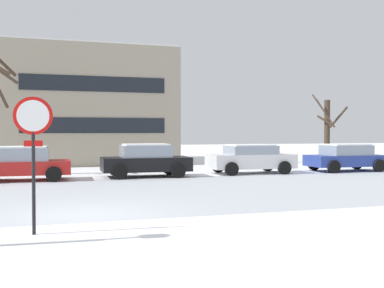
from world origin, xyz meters
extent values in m
plane|color=white|center=(0.00, 0.00, 0.00)|extent=(120.00, 120.00, 0.00)
cube|color=#B7BCC4|center=(0.00, 3.83, 0.00)|extent=(80.00, 9.66, 0.00)
cylinder|color=black|center=(-1.14, -1.90, 1.16)|extent=(0.07, 0.13, 2.31)
cylinder|color=red|center=(-1.14, -1.90, 2.36)|extent=(0.76, 0.05, 0.76)
cylinder|color=white|center=(-1.14, -1.91, 2.36)|extent=(0.62, 0.05, 0.62)
cube|color=red|center=(-1.14, -1.90, 1.81)|extent=(0.36, 0.04, 0.12)
cylinder|color=white|center=(-1.14, -1.89, 2.41)|extent=(0.42, 0.04, 0.42)
cube|color=red|center=(-1.73, 9.22, 0.55)|extent=(3.96, 1.96, 0.56)
cube|color=#8C99A8|center=(-1.73, 9.22, 1.10)|extent=(2.20, 1.75, 0.55)
cube|color=white|center=(-1.73, 9.22, 1.40)|extent=(2.00, 1.62, 0.06)
cylinder|color=black|center=(-0.43, 10.11, 0.32)|extent=(0.65, 0.24, 0.64)
cylinder|color=black|center=(-0.50, 8.25, 0.32)|extent=(0.65, 0.24, 0.64)
cube|color=black|center=(3.54, 9.32, 0.58)|extent=(4.01, 1.99, 0.62)
cube|color=#8C99A8|center=(3.54, 9.32, 1.16)|extent=(2.23, 1.78, 0.54)
cube|color=white|center=(3.54, 9.32, 1.46)|extent=(2.03, 1.64, 0.06)
cylinder|color=black|center=(4.86, 10.22, 0.32)|extent=(0.65, 0.24, 0.64)
cylinder|color=black|center=(4.79, 8.33, 0.32)|extent=(0.65, 0.24, 0.64)
cylinder|color=black|center=(2.29, 10.31, 0.32)|extent=(0.65, 0.24, 0.64)
cylinder|color=black|center=(2.23, 8.42, 0.32)|extent=(0.65, 0.24, 0.64)
cube|color=white|center=(8.81, 9.51, 0.61)|extent=(4.20, 2.01, 0.68)
cube|color=#8C99A8|center=(8.81, 9.51, 1.15)|extent=(2.34, 1.80, 0.41)
cube|color=white|center=(8.81, 9.51, 1.39)|extent=(2.12, 1.66, 0.06)
cylinder|color=black|center=(10.19, 10.41, 0.32)|extent=(0.65, 0.24, 0.64)
cylinder|color=black|center=(10.13, 8.50, 0.32)|extent=(0.65, 0.24, 0.64)
cylinder|color=black|center=(7.50, 10.51, 0.32)|extent=(0.65, 0.24, 0.64)
cylinder|color=black|center=(7.44, 8.60, 0.32)|extent=(0.65, 0.24, 0.64)
cube|color=#283D93|center=(14.09, 9.24, 0.55)|extent=(4.06, 1.99, 0.56)
cube|color=#8C99A8|center=(14.09, 9.24, 1.09)|extent=(2.25, 1.78, 0.52)
cube|color=white|center=(14.09, 9.24, 1.38)|extent=(2.05, 1.64, 0.06)
cylinder|color=black|center=(15.42, 10.14, 0.32)|extent=(0.65, 0.24, 0.64)
cylinder|color=black|center=(15.35, 8.25, 0.32)|extent=(0.65, 0.24, 0.64)
cylinder|color=black|center=(12.82, 10.23, 0.32)|extent=(0.65, 0.24, 0.64)
cylinder|color=black|center=(12.76, 8.34, 0.32)|extent=(0.65, 0.24, 0.64)
cylinder|color=#423326|center=(-2.59, 11.69, 5.16)|extent=(1.15, 1.05, 1.05)
cylinder|color=#423326|center=(-2.57, 11.64, 4.71)|extent=(1.23, 1.08, 0.86)
cylinder|color=#423326|center=(-2.65, 12.01, 3.61)|extent=(0.50, 0.91, 0.90)
cylinder|color=#423326|center=(15.63, 13.29, 1.99)|extent=(0.35, 0.35, 3.97)
cylinder|color=#423326|center=(15.24, 12.90, 3.16)|extent=(0.91, 0.89, 1.75)
cylinder|color=#423326|center=(15.01, 13.24, 3.72)|extent=(0.20, 1.30, 1.24)
cylinder|color=#423326|center=(16.44, 13.32, 2.92)|extent=(0.18, 1.72, 1.27)
cylinder|color=#423326|center=(15.29, 12.97, 2.70)|extent=(0.78, 0.81, 0.69)
cube|color=#9E937F|center=(2.03, 21.09, 3.62)|extent=(10.40, 9.64, 7.23)
cube|color=white|center=(2.03, 21.09, 7.28)|extent=(10.19, 9.44, 0.10)
cube|color=black|center=(2.03, 16.25, 2.41)|extent=(8.32, 0.04, 0.90)
cube|color=black|center=(2.03, 16.25, 4.82)|extent=(8.32, 0.04, 0.90)
camera|label=1|loc=(-1.00, -11.88, 2.04)|focal=44.70mm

